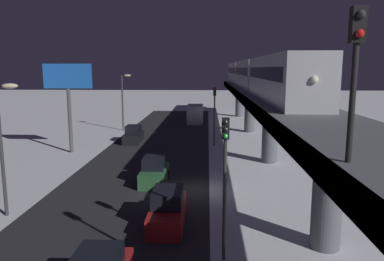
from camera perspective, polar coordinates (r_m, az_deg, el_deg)
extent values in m
plane|color=white|center=(26.27, 0.16, -9.18)|extent=(240.00, 240.00, 0.00)
cube|color=#28282D|center=(26.79, -9.30, -8.93)|extent=(11.00, 97.40, 0.01)
cube|color=slate|center=(25.65, 15.13, 2.83)|extent=(5.00, 97.40, 0.80)
cube|color=#38383D|center=(25.23, 9.85, 2.92)|extent=(0.24, 95.45, 0.80)
cylinder|color=slate|center=(65.94, 7.35, 4.41)|extent=(1.40, 1.40, 5.18)
cylinder|color=slate|center=(49.87, 8.92, 2.72)|extent=(1.40, 1.40, 5.18)
cylinder|color=slate|center=(33.96, 11.95, -0.56)|extent=(1.40, 1.40, 5.18)
cylinder|color=slate|center=(18.61, 20.21, -9.38)|extent=(1.40, 1.40, 5.18)
cube|color=#B7BABF|center=(29.59, 13.54, 7.84)|extent=(2.90, 18.00, 3.40)
cube|color=black|center=(29.59, 13.58, 8.63)|extent=(2.94, 16.20, 0.90)
cube|color=#B7BABF|center=(47.98, 9.28, 8.55)|extent=(2.90, 18.00, 3.40)
cube|color=black|center=(47.97, 9.30, 9.03)|extent=(2.94, 16.20, 0.90)
cube|color=#B7BABF|center=(66.48, 7.38, 8.85)|extent=(2.90, 18.00, 3.40)
cube|color=black|center=(66.48, 7.39, 9.20)|extent=(2.94, 16.20, 0.90)
sphere|color=white|center=(20.78, 18.34, 7.46)|extent=(0.44, 0.44, 0.44)
cylinder|color=black|center=(10.45, 23.52, 4.02)|extent=(0.16, 0.16, 3.20)
cube|color=black|center=(10.47, 24.26, 14.70)|extent=(0.36, 0.28, 0.90)
sphere|color=#333333|center=(10.35, 24.69, 16.03)|extent=(0.22, 0.22, 0.22)
sphere|color=red|center=(10.30, 24.50, 13.49)|extent=(0.22, 0.22, 0.22)
cube|color=#2D6038|center=(27.88, -5.83, -6.93)|extent=(1.80, 4.08, 1.10)
cube|color=black|center=(27.62, -5.86, -4.96)|extent=(1.58, 1.96, 0.87)
cylinder|color=black|center=(29.28, -7.13, -6.62)|extent=(0.20, 0.64, 0.64)
cylinder|color=black|center=(29.05, -3.78, -6.69)|extent=(0.20, 0.64, 0.64)
cylinder|color=black|center=(26.89, -8.03, -8.11)|extent=(0.20, 0.64, 0.64)
cylinder|color=black|center=(26.64, -4.37, -8.21)|extent=(0.20, 0.64, 0.64)
cube|color=black|center=(43.13, -9.03, -1.09)|extent=(1.80, 4.11, 1.10)
cube|color=black|center=(42.96, -9.06, 0.20)|extent=(1.58, 1.97, 0.87)
cube|color=#A51E1E|center=(20.77, -3.75, -12.80)|extent=(1.80, 4.69, 1.10)
cube|color=black|center=(20.41, -3.78, -10.24)|extent=(1.58, 2.25, 0.87)
cube|color=black|center=(61.37, 0.61, 2.80)|extent=(2.30, 2.20, 2.40)
cube|color=silver|center=(57.57, 0.49, 2.55)|extent=(2.40, 5.00, 2.80)
cylinder|color=#2D2D2D|center=(16.42, 5.04, -10.78)|extent=(0.16, 0.16, 5.50)
cube|color=black|center=(15.60, 5.21, 0.31)|extent=(0.32, 0.32, 0.90)
sphere|color=black|center=(15.37, 5.26, 1.31)|extent=(0.20, 0.20, 0.20)
sphere|color=black|center=(15.42, 5.24, 0.21)|extent=(0.20, 0.20, 0.20)
sphere|color=#19E53F|center=(15.47, 5.22, -0.89)|extent=(0.20, 0.20, 0.20)
cylinder|color=#2D2D2D|center=(40.58, 3.49, 1.49)|extent=(0.16, 0.16, 5.50)
cube|color=black|center=(40.26, 3.53, 6.01)|extent=(0.32, 0.32, 0.90)
sphere|color=red|center=(40.06, 3.54, 6.42)|extent=(0.20, 0.20, 0.20)
sphere|color=black|center=(40.08, 3.54, 5.99)|extent=(0.20, 0.20, 0.20)
sphere|color=black|center=(40.10, 3.53, 5.56)|extent=(0.20, 0.20, 0.20)
cylinder|color=#4C4C51|center=(39.02, -18.34, 1.44)|extent=(0.36, 0.36, 6.50)
cube|color=blue|center=(38.68, -18.69, 7.98)|extent=(4.80, 0.30, 2.40)
cylinder|color=#38383D|center=(23.49, -27.37, -3.05)|extent=(0.20, 0.20, 7.50)
ellipsoid|color=#F4E5B2|center=(22.64, -26.33, 6.19)|extent=(0.90, 0.44, 0.30)
cylinder|color=#38383D|center=(51.41, -10.69, 4.17)|extent=(0.20, 0.20, 7.50)
ellipsoid|color=#F4E5B2|center=(51.03, -9.94, 8.38)|extent=(0.90, 0.44, 0.30)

